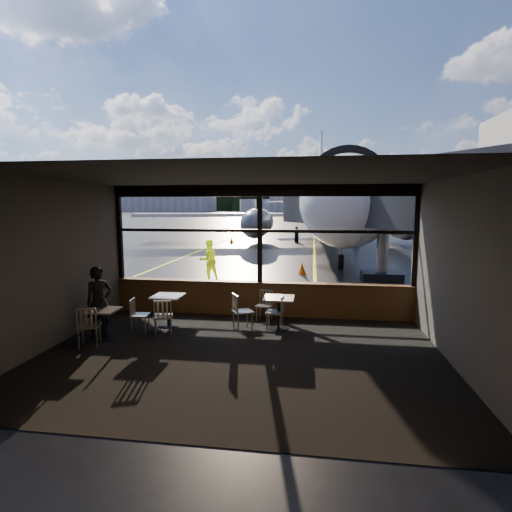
% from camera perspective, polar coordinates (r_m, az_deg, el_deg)
% --- Properties ---
extents(ground_plane, '(520.00, 520.00, 0.00)m').
position_cam_1_polar(ground_plane, '(130.50, 7.56, 5.85)').
color(ground_plane, black).
rests_on(ground_plane, ground).
extents(carpet_floor, '(8.00, 6.00, 0.01)m').
position_cam_1_polar(carpet_floor, '(8.15, -2.32, -14.07)').
color(carpet_floor, black).
rests_on(carpet_floor, ground).
extents(ceiling, '(8.00, 6.00, 0.04)m').
position_cam_1_polar(ceiling, '(7.61, -2.46, 11.23)').
color(ceiling, '#38332D').
rests_on(ceiling, ground).
extents(wall_left, '(0.04, 6.00, 3.50)m').
position_cam_1_polar(wall_left, '(9.28, -27.46, -1.13)').
color(wall_left, '#4F473F').
rests_on(wall_left, ground).
extents(wall_right, '(0.04, 6.00, 3.50)m').
position_cam_1_polar(wall_right, '(8.00, 27.09, -2.33)').
color(wall_right, '#4F473F').
rests_on(wall_right, ground).
extents(wall_back, '(8.00, 0.04, 3.50)m').
position_cam_1_polar(wall_back, '(4.83, -8.95, -7.46)').
color(wall_back, '#4F473F').
rests_on(wall_back, ground).
extents(window_sill, '(8.00, 0.28, 0.90)m').
position_cam_1_polar(window_sill, '(10.85, 0.55, -6.19)').
color(window_sill, '#503018').
rests_on(window_sill, ground).
extents(window_header, '(8.00, 0.18, 0.30)m').
position_cam_1_polar(window_header, '(10.56, 0.57, 9.30)').
color(window_header, black).
rests_on(window_header, ground).
extents(mullion_left, '(0.12, 0.12, 2.60)m').
position_cam_1_polar(mullion_left, '(11.77, -18.89, 3.10)').
color(mullion_left, black).
rests_on(mullion_left, ground).
extents(mullion_centre, '(0.12, 0.12, 2.60)m').
position_cam_1_polar(mullion_centre, '(10.58, 0.57, 3.06)').
color(mullion_centre, black).
rests_on(mullion_centre, ground).
extents(mullion_right, '(0.12, 0.12, 2.60)m').
position_cam_1_polar(mullion_right, '(10.80, 21.85, 2.63)').
color(mullion_right, black).
rests_on(mullion_right, ground).
extents(window_transom, '(8.00, 0.10, 0.08)m').
position_cam_1_polar(window_transom, '(10.57, 0.57, 3.60)').
color(window_transom, black).
rests_on(window_transom, ground).
extents(airliner, '(32.04, 38.18, 11.49)m').
position_cam_1_polar(airliner, '(31.94, 10.31, 12.09)').
color(airliner, white).
rests_on(airliner, ground_plane).
extents(jet_bridge, '(9.37, 11.45, 5.00)m').
position_cam_1_polar(jet_bridge, '(16.12, 16.08, 5.28)').
color(jet_bridge, '#2E2E30').
rests_on(jet_bridge, ground_plane).
extents(cafe_table_near, '(0.72, 0.72, 0.79)m').
position_cam_1_polar(cafe_table_near, '(9.70, 3.27, -8.18)').
color(cafe_table_near, gray).
rests_on(cafe_table_near, carpet_floor).
extents(cafe_table_mid, '(0.71, 0.71, 0.78)m').
position_cam_1_polar(cafe_table_mid, '(10.15, -12.42, -7.66)').
color(cafe_table_mid, '#ABA59D').
rests_on(cafe_table_mid, carpet_floor).
extents(cafe_table_left, '(0.63, 0.63, 0.69)m').
position_cam_1_polar(cafe_table_left, '(9.57, -20.96, -9.16)').
color(cafe_table_left, gray).
rests_on(cafe_table_left, carpet_floor).
extents(chair_near_e, '(0.49, 0.49, 0.84)m').
position_cam_1_polar(chair_near_e, '(9.66, 2.67, -8.07)').
color(chair_near_e, beige).
rests_on(chair_near_e, carpet_floor).
extents(chair_near_w, '(0.67, 0.67, 0.90)m').
position_cam_1_polar(chair_near_w, '(9.58, -1.89, -8.00)').
color(chair_near_w, '#AAA499').
rests_on(chair_near_w, carpet_floor).
extents(chair_near_n, '(0.51, 0.51, 0.80)m').
position_cam_1_polar(chair_near_n, '(10.33, 1.17, -7.16)').
color(chair_near_n, '#A9A598').
rests_on(chair_near_n, carpet_floor).
extents(chair_mid_s, '(0.61, 0.61, 0.88)m').
position_cam_1_polar(chair_mid_s, '(9.47, -13.12, -8.45)').
color(chair_mid_s, beige).
rests_on(chair_mid_s, carpet_floor).
extents(chair_mid_w, '(0.49, 0.49, 0.81)m').
position_cam_1_polar(chair_mid_w, '(9.84, -16.21, -8.16)').
color(chair_mid_w, beige).
rests_on(chair_mid_w, carpet_floor).
extents(chair_left_s, '(0.62, 0.62, 0.90)m').
position_cam_1_polar(chair_left_s, '(9.21, -22.74, -9.21)').
color(chair_left_s, '#B1AB9F').
rests_on(chair_left_s, carpet_floor).
extents(passenger, '(0.68, 0.70, 1.61)m').
position_cam_1_polar(passenger, '(9.71, -21.49, -6.14)').
color(passenger, black).
rests_on(passenger, carpet_floor).
extents(ground_crew, '(1.00, 0.98, 1.63)m').
position_cam_1_polar(ground_crew, '(15.98, -6.81, -0.58)').
color(ground_crew, '#BFF219').
rests_on(ground_crew, ground_plane).
extents(cone_nose, '(0.36, 0.36, 0.51)m').
position_cam_1_polar(cone_nose, '(17.46, 6.59, -1.77)').
color(cone_nose, orange).
rests_on(cone_nose, ground_plane).
extents(cone_wing, '(0.35, 0.35, 0.49)m').
position_cam_1_polar(cone_wing, '(31.77, -3.48, 2.29)').
color(cone_wing, '#F94F07').
rests_on(cone_wing, ground_plane).
extents(hangar_left, '(45.00, 18.00, 11.00)m').
position_cam_1_polar(hangar_left, '(203.42, -12.53, 7.76)').
color(hangar_left, silver).
rests_on(hangar_left, ground_plane).
extents(hangar_mid, '(38.00, 15.00, 10.00)m').
position_cam_1_polar(hangar_mid, '(195.48, 7.80, 7.75)').
color(hangar_mid, silver).
rests_on(hangar_mid, ground_plane).
extents(hangar_right, '(50.00, 20.00, 12.00)m').
position_cam_1_polar(hangar_right, '(197.39, 25.64, 7.40)').
color(hangar_right, silver).
rests_on(hangar_right, ground_plane).
extents(fuel_tank_a, '(8.00, 8.00, 6.00)m').
position_cam_1_polar(fuel_tank_a, '(195.00, -1.14, 7.23)').
color(fuel_tank_a, silver).
rests_on(fuel_tank_a, ground_plane).
extents(fuel_tank_b, '(8.00, 8.00, 6.00)m').
position_cam_1_polar(fuel_tank_b, '(193.65, 1.81, 7.23)').
color(fuel_tank_b, silver).
rests_on(fuel_tank_b, ground_plane).
extents(fuel_tank_c, '(8.00, 8.00, 6.00)m').
position_cam_1_polar(fuel_tank_c, '(192.80, 4.79, 7.20)').
color(fuel_tank_c, silver).
rests_on(fuel_tank_c, ground_plane).
extents(treeline, '(360.00, 3.00, 12.00)m').
position_cam_1_polar(treeline, '(220.49, 7.85, 7.94)').
color(treeline, black).
rests_on(treeline, ground_plane).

